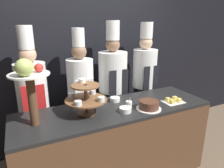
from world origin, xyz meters
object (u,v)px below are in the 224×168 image
cup_white (129,104)px  chef_center_right (113,84)px  tiered_stand (86,97)px  chef_center_left (81,91)px  fruit_pedestal (29,80)px  serving_bowl_far (115,99)px  cake_round (149,105)px  cake_square_tray (173,101)px  serving_bowl_near (125,110)px  chef_right (144,78)px  chef_left (33,98)px

cup_white → chef_center_right: size_ratio=0.04×
tiered_stand → chef_center_left: size_ratio=0.24×
fruit_pedestal → serving_bowl_far: fruit_pedestal is taller
cake_round → tiered_stand: bearing=163.6°
cake_square_tray → cup_white: bearing=169.2°
serving_bowl_near → chef_right: bearing=44.7°
tiered_stand → chef_left: bearing=128.7°
tiered_stand → chef_left: (-0.47, 0.58, -0.13)m
serving_bowl_near → chef_center_left: 0.78m
cup_white → cake_round: bearing=-38.9°
cup_white → chef_left: 1.14m
fruit_pedestal → serving_bowl_near: size_ratio=4.11×
tiered_stand → cup_white: size_ratio=5.95×
cup_white → serving_bowl_far: size_ratio=0.47×
cake_round → serving_bowl_far: (-0.23, 0.36, -0.02)m
chef_center_right → chef_right: bearing=0.0°
chef_center_left → chef_left: bearing=180.0°
tiered_stand → cup_white: 0.51m
cup_white → chef_center_left: size_ratio=0.04×
cup_white → chef_left: size_ratio=0.04×
tiered_stand → cake_round: (0.65, -0.19, -0.13)m
cake_round → serving_bowl_far: size_ratio=1.81×
cup_white → chef_center_right: (0.11, 0.64, 0.05)m
fruit_pedestal → serving_bowl_near: bearing=-6.6°
serving_bowl_near → chef_right: 1.04m
tiered_stand → chef_center_left: 0.61m
tiered_stand → cake_square_tray: (1.03, -0.16, -0.16)m
chef_left → chef_center_right: 1.06m
cake_round → chef_right: (0.47, 0.78, 0.05)m
cup_white → serving_bowl_near: (-0.10, -0.09, -0.01)m
serving_bowl_near → chef_center_right: chef_center_right is taller
serving_bowl_far → chef_right: chef_right is taller
serving_bowl_near → serving_bowl_far: 0.32m
serving_bowl_near → serving_bowl_far: serving_bowl_near is taller
serving_bowl_far → chef_center_left: (-0.29, 0.42, 0.02)m
cake_round → cup_white: size_ratio=3.83×
cup_white → chef_right: bearing=44.8°
serving_bowl_far → chef_left: chef_left is taller
cup_white → chef_center_right: 0.65m
fruit_pedestal → serving_bowl_far: 1.04m
chef_center_left → chef_center_right: 0.47m
fruit_pedestal → cup_white: 1.08m
serving_bowl_far → chef_right: (0.70, 0.42, 0.07)m
cake_round → chef_left: (-1.12, 0.78, 0.00)m
tiered_stand → chef_center_right: bearing=44.7°
fruit_pedestal → chef_center_right: size_ratio=0.34×
fruit_pedestal → cake_square_tray: (1.55, -0.11, -0.42)m
serving_bowl_far → tiered_stand: bearing=-158.1°
cup_white → serving_bowl_far: serving_bowl_far is taller
cup_white → cake_square_tray: cup_white is taller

